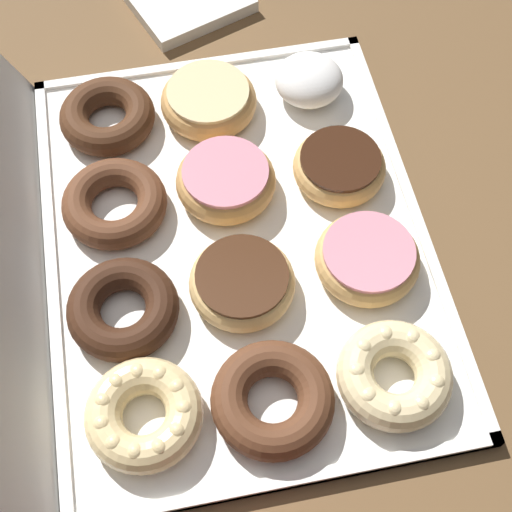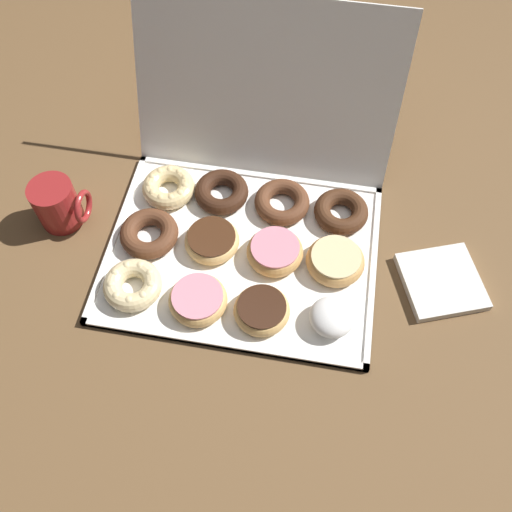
{
  "view_description": "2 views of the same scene",
  "coord_description": "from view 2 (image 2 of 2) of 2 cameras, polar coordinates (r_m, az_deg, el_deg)",
  "views": [
    {
      "loc": [
        -0.41,
        0.06,
        0.7
      ],
      "look_at": [
        -0.04,
        -0.01,
        0.04
      ],
      "focal_mm": 51.13,
      "sensor_mm": 36.0,
      "label": 1
    },
    {
      "loc": [
        0.13,
        -0.58,
        0.97
      ],
      "look_at": [
        0.03,
        -0.02,
        0.03
      ],
      "focal_mm": 38.65,
      "sensor_mm": 36.0,
      "label": 2
    }
  ],
  "objects": [
    {
      "name": "ground_plane",
      "position": [
        1.13,
        -1.45,
        0.17
      ],
      "size": [
        3.0,
        3.0,
        0.0
      ],
      "primitive_type": "plane",
      "color": "brown"
    },
    {
      "name": "donut_box",
      "position": [
        1.13,
        -1.46,
        0.31
      ],
      "size": [
        0.55,
        0.42,
        0.01
      ],
      "color": "white",
      "rests_on": "ground"
    },
    {
      "name": "box_lid_open",
      "position": [
        1.17,
        0.99,
        16.5
      ],
      "size": [
        0.55,
        0.14,
        0.36
      ],
      "primitive_type": "cube",
      "rotation": [
        1.2,
        0.0,
        0.0
      ],
      "color": "white",
      "rests_on": "ground"
    },
    {
      "name": "cruller_donut_0",
      "position": [
        1.09,
        -12.66,
        -2.91
      ],
      "size": [
        0.11,
        0.11,
        0.04
      ],
      "color": "beige",
      "rests_on": "donut_box"
    },
    {
      "name": "pink_frosted_donut_1",
      "position": [
        1.06,
        -6.03,
        -4.5
      ],
      "size": [
        0.11,
        0.11,
        0.04
      ],
      "color": "tan",
      "rests_on": "donut_box"
    },
    {
      "name": "chocolate_frosted_donut_2",
      "position": [
        1.04,
        0.6,
        -5.6
      ],
      "size": [
        0.11,
        0.11,
        0.04
      ],
      "color": "tan",
      "rests_on": "donut_box"
    },
    {
      "name": "powdered_filled_donut_3",
      "position": [
        1.04,
        7.85,
        -6.28
      ],
      "size": [
        0.08,
        0.08,
        0.05
      ],
      "color": "white",
      "rests_on": "donut_box"
    },
    {
      "name": "chocolate_cake_ring_donut_4",
      "position": [
        1.15,
        -11.02,
        2.24
      ],
      "size": [
        0.12,
        0.12,
        0.04
      ],
      "color": "#59331E",
      "rests_on": "donut_box"
    },
    {
      "name": "chocolate_frosted_donut_5",
      "position": [
        1.12,
        -4.58,
        1.63
      ],
      "size": [
        0.11,
        0.11,
        0.04
      ],
      "color": "#E5B770",
      "rests_on": "donut_box"
    },
    {
      "name": "pink_frosted_donut_6",
      "position": [
        1.1,
        1.96,
        0.43
      ],
      "size": [
        0.11,
        0.11,
        0.04
      ],
      "color": "tan",
      "rests_on": "donut_box"
    },
    {
      "name": "glazed_ring_donut_7",
      "position": [
        1.1,
        8.23,
        -0.32
      ],
      "size": [
        0.12,
        0.12,
        0.04
      ],
      "color": "tan",
      "rests_on": "donut_box"
    },
    {
      "name": "cruller_donut_8",
      "position": [
        1.21,
        -9.05,
        7.07
      ],
      "size": [
        0.11,
        0.11,
        0.04
      ],
      "color": "#EACC8C",
      "rests_on": "donut_box"
    },
    {
      "name": "chocolate_cake_ring_donut_9",
      "position": [
        1.19,
        -3.59,
        6.64
      ],
      "size": [
        0.12,
        0.12,
        0.03
      ],
      "color": "#381E11",
      "rests_on": "donut_box"
    },
    {
      "name": "chocolate_cake_ring_donut_10",
      "position": [
        1.18,
        2.71,
        5.6
      ],
      "size": [
        0.12,
        0.12,
        0.03
      ],
      "color": "#59331E",
      "rests_on": "donut_box"
    },
    {
      "name": "chocolate_cake_ring_donut_11",
      "position": [
        1.17,
        8.79,
        4.57
      ],
      "size": [
        0.11,
        0.11,
        0.04
      ],
      "color": "#472816",
      "rests_on": "donut_box"
    },
    {
      "name": "coffee_mug",
      "position": [
        1.21,
        -19.82,
        5.12
      ],
      "size": [
        0.11,
        0.09,
        0.1
      ],
      "color": "maroon",
      "rests_on": "ground"
    },
    {
      "name": "napkin_stack",
      "position": [
        1.15,
        18.64,
        -2.66
      ],
      "size": [
        0.19,
        0.19,
        0.02
      ],
      "primitive_type": "cube",
      "rotation": [
        0.0,
        0.0,
        0.36
      ],
      "color": "white",
      "rests_on": "ground"
    }
  ]
}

